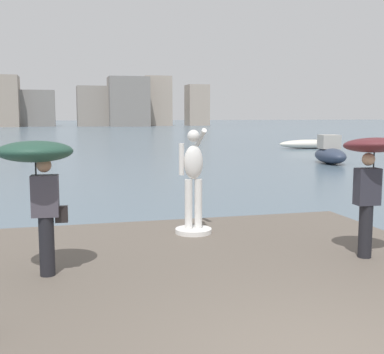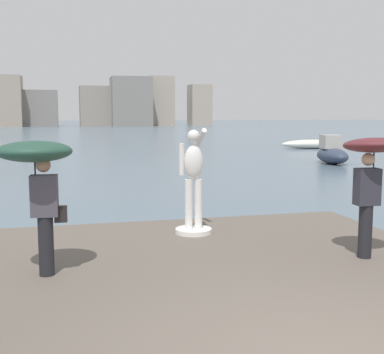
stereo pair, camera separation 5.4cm
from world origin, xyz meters
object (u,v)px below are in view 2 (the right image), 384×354
Objects in this scene: onlooker_right at (372,163)px; boat_leftward at (312,144)px; boat_mid at (332,153)px; onlooker_left at (37,166)px; statue_white_figure at (193,187)px.

onlooker_right is 33.44m from boat_leftward.
boat_mid is at bearing -112.80° from boat_leftward.
onlooker_left is 23.42m from boat_mid.
boat_mid reaches higher than boat_leftward.
boat_mid is at bearing 50.09° from onlooker_left.
onlooker_left reaches higher than boat_mid.
onlooker_left is at bearing -144.76° from statue_white_figure.
onlooker_left is 0.99× the size of onlooker_right.
onlooker_left is (-2.83, -2.00, 0.69)m from statue_white_figure.
boat_leftward is at bearing 56.09° from onlooker_left.
onlooker_right reaches higher than onlooker_left.
boat_leftward is (19.92, 29.63, -1.64)m from onlooker_left.
boat_mid is (15.00, 17.93, -1.43)m from onlooker_left.
boat_leftward is at bearing 63.88° from onlooker_right.
boat_leftward is (14.70, 29.99, -1.60)m from onlooker_right.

